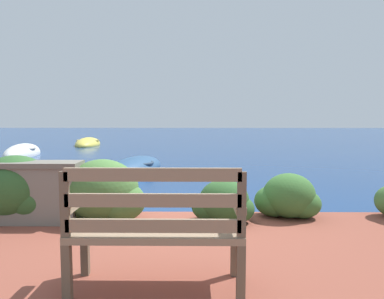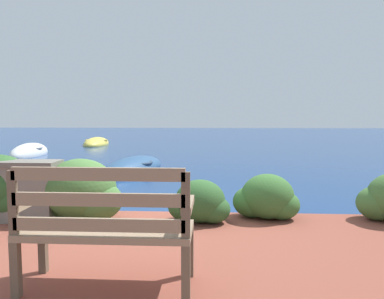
{
  "view_description": "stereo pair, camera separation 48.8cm",
  "coord_description": "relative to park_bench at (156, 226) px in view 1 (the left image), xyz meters",
  "views": [
    {
      "loc": [
        0.43,
        -4.87,
        1.49
      ],
      "look_at": [
        0.31,
        5.84,
        0.52
      ],
      "focal_mm": 35.0,
      "sensor_mm": 36.0,
      "label": 1
    },
    {
      "loc": [
        0.92,
        -4.85,
        1.49
      ],
      "look_at": [
        0.31,
        5.84,
        0.52
      ],
      "focal_mm": 35.0,
      "sensor_mm": 36.0,
      "label": 2
    }
  ],
  "objects": [
    {
      "name": "rowboat_nearest",
      "position": [
        -1.35,
        7.22,
        -0.64
      ],
      "size": [
        1.7,
        3.18,
        0.69
      ],
      "rotation": [
        0.0,
        0.0,
        1.33
      ],
      "color": "#2D517A",
      "rests_on": "ground_plane"
    },
    {
      "name": "hedge_clump_left",
      "position": [
        -1.94,
        1.87,
        -0.14
      ],
      "size": [
        1.16,
        0.84,
        0.79
      ],
      "color": "#2D5628",
      "rests_on": "patio_terrace"
    },
    {
      "name": "park_bench",
      "position": [
        0.0,
        0.0,
        0.0
      ],
      "size": [
        1.27,
        0.48,
        0.93
      ],
      "rotation": [
        0.0,
        0.0,
        -0.13
      ],
      "color": "brown",
      "rests_on": "patio_terrace"
    },
    {
      "name": "mooring_buoy",
      "position": [
        -1.64,
        4.73,
        -0.64
      ],
      "size": [
        0.4,
        0.4,
        0.37
      ],
      "color": "orange",
      "rests_on": "ground_plane"
    },
    {
      "name": "hedge_clump_far_right",
      "position": [
        1.44,
        1.99,
        -0.24
      ],
      "size": [
        0.82,
        0.59,
        0.56
      ],
      "color": "#38662D",
      "rests_on": "patio_terrace"
    },
    {
      "name": "hedge_clump_right",
      "position": [
        0.62,
        1.78,
        -0.26
      ],
      "size": [
        0.75,
        0.54,
        0.51
      ],
      "color": "#2D5628",
      "rests_on": "patio_terrace"
    },
    {
      "name": "rowboat_mid",
      "position": [
        -6.09,
        10.96,
        -0.63
      ],
      "size": [
        1.04,
        2.64,
        0.81
      ],
      "rotation": [
        0.0,
        0.0,
        4.76
      ],
      "color": "silver",
      "rests_on": "ground_plane"
    },
    {
      "name": "ground_plane",
      "position": [
        -0.14,
        2.24,
        -0.7
      ],
      "size": [
        80.0,
        80.0,
        0.0
      ],
      "color": "navy"
    },
    {
      "name": "rowboat_far",
      "position": [
        -5.16,
        16.06,
        -0.64
      ],
      "size": [
        1.39,
        3.07,
        0.69
      ],
      "rotation": [
        0.0,
        0.0,
        1.66
      ],
      "color": "#DBC64C",
      "rests_on": "ground_plane"
    },
    {
      "name": "hedge_clump_centre",
      "position": [
        -0.86,
        1.83,
        -0.16
      ],
      "size": [
        1.1,
        0.79,
        0.75
      ],
      "color": "#426B33",
      "rests_on": "patio_terrace"
    }
  ]
}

